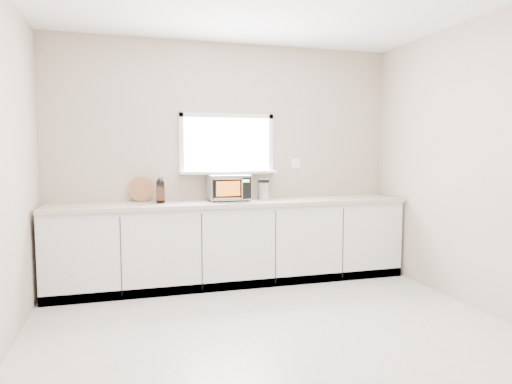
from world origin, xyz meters
name	(u,v)px	position (x,y,z in m)	size (l,w,h in m)	color
ground	(284,343)	(0.00, 0.00, 0.00)	(4.00, 4.00, 0.00)	beige
back_wall	(227,160)	(0.00, 2.00, 1.36)	(4.00, 0.17, 2.70)	#BEAB97
cabinets	(233,244)	(0.00, 1.70, 0.44)	(3.92, 0.60, 0.88)	silver
countertop	(233,203)	(0.00, 1.69, 0.90)	(3.92, 0.64, 0.04)	beige
microwave	(229,187)	(-0.03, 1.78, 1.07)	(0.45, 0.38, 0.29)	black
knife_block	(160,192)	(-0.78, 1.75, 1.04)	(0.11, 0.20, 0.28)	#462319
cutting_board	(141,189)	(-0.97, 1.94, 1.05)	(0.27, 0.27, 0.02)	#B06744
coffee_grinder	(263,189)	(0.36, 1.73, 1.04)	(0.17, 0.17, 0.24)	#B6B8BE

